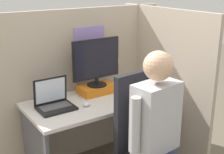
{
  "coord_description": "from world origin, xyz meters",
  "views": [
    {
      "loc": [
        -1.4,
        -1.95,
        1.8
      ],
      "look_at": [
        0.02,
        0.16,
        0.97
      ],
      "focal_mm": 50.0,
      "sensor_mm": 36.0,
      "label": 1
    }
  ],
  "objects_px": {
    "laptop": "(54,102)",
    "carrot_toy": "(144,96)",
    "coffee_mug": "(128,83)",
    "paper_box": "(97,89)",
    "office_chair": "(146,145)",
    "stapler": "(156,85)",
    "person": "(160,129)",
    "monitor": "(96,61)"
  },
  "relations": [
    {
      "from": "laptop",
      "to": "carrot_toy",
      "type": "height_order",
      "value": "laptop"
    },
    {
      "from": "coffee_mug",
      "to": "paper_box",
      "type": "bearing_deg",
      "value": 176.29
    },
    {
      "from": "carrot_toy",
      "to": "office_chair",
      "type": "xyz_separation_m",
      "value": [
        -0.34,
        -0.44,
        -0.19
      ]
    },
    {
      "from": "stapler",
      "to": "office_chair",
      "type": "distance_m",
      "value": 0.88
    },
    {
      "from": "person",
      "to": "office_chair",
      "type": "bearing_deg",
      "value": 83.35
    },
    {
      "from": "stapler",
      "to": "carrot_toy",
      "type": "distance_m",
      "value": 0.32
    },
    {
      "from": "carrot_toy",
      "to": "person",
      "type": "distance_m",
      "value": 0.7
    },
    {
      "from": "paper_box",
      "to": "stapler",
      "type": "bearing_deg",
      "value": -20.36
    },
    {
      "from": "laptop",
      "to": "coffee_mug",
      "type": "distance_m",
      "value": 0.85
    },
    {
      "from": "carrot_toy",
      "to": "office_chair",
      "type": "relative_size",
      "value": 0.14
    },
    {
      "from": "stapler",
      "to": "office_chair",
      "type": "bearing_deg",
      "value": -135.92
    },
    {
      "from": "paper_box",
      "to": "office_chair",
      "type": "xyz_separation_m",
      "value": [
        -0.05,
        -0.81,
        -0.2
      ]
    },
    {
      "from": "monitor",
      "to": "person",
      "type": "height_order",
      "value": "person"
    },
    {
      "from": "laptop",
      "to": "coffee_mug",
      "type": "xyz_separation_m",
      "value": [
        0.85,
        0.09,
        -0.01
      ]
    },
    {
      "from": "stapler",
      "to": "coffee_mug",
      "type": "xyz_separation_m",
      "value": [
        -0.21,
        0.19,
        0.01
      ]
    },
    {
      "from": "stapler",
      "to": "person",
      "type": "relative_size",
      "value": 0.12
    },
    {
      "from": "carrot_toy",
      "to": "person",
      "type": "bearing_deg",
      "value": -120.48
    },
    {
      "from": "paper_box",
      "to": "stapler",
      "type": "xyz_separation_m",
      "value": [
        0.57,
        -0.21,
        -0.01
      ]
    },
    {
      "from": "paper_box",
      "to": "monitor",
      "type": "bearing_deg",
      "value": 90.0
    },
    {
      "from": "carrot_toy",
      "to": "coffee_mug",
      "type": "distance_m",
      "value": 0.35
    },
    {
      "from": "stapler",
      "to": "office_chair",
      "type": "relative_size",
      "value": 0.15
    },
    {
      "from": "monitor",
      "to": "laptop",
      "type": "bearing_deg",
      "value": -167.04
    },
    {
      "from": "carrot_toy",
      "to": "coffee_mug",
      "type": "height_order",
      "value": "coffee_mug"
    },
    {
      "from": "monitor",
      "to": "person",
      "type": "bearing_deg",
      "value": -94.1
    },
    {
      "from": "paper_box",
      "to": "person",
      "type": "distance_m",
      "value": 0.97
    },
    {
      "from": "monitor",
      "to": "office_chair",
      "type": "height_order",
      "value": "monitor"
    },
    {
      "from": "person",
      "to": "paper_box",
      "type": "bearing_deg",
      "value": 85.89
    },
    {
      "from": "paper_box",
      "to": "carrot_toy",
      "type": "height_order",
      "value": "paper_box"
    },
    {
      "from": "monitor",
      "to": "stapler",
      "type": "xyz_separation_m",
      "value": [
        0.57,
        -0.21,
        -0.29
      ]
    },
    {
      "from": "laptop",
      "to": "stapler",
      "type": "bearing_deg",
      "value": -5.41
    },
    {
      "from": "office_chair",
      "to": "coffee_mug",
      "type": "distance_m",
      "value": 0.91
    },
    {
      "from": "paper_box",
      "to": "coffee_mug",
      "type": "height_order",
      "value": "coffee_mug"
    },
    {
      "from": "laptop",
      "to": "office_chair",
      "type": "bearing_deg",
      "value": -57.77
    },
    {
      "from": "paper_box",
      "to": "person",
      "type": "relative_size",
      "value": 0.26
    },
    {
      "from": "carrot_toy",
      "to": "monitor",
      "type": "bearing_deg",
      "value": 127.44
    },
    {
      "from": "stapler",
      "to": "laptop",
      "type": "bearing_deg",
      "value": 174.59
    },
    {
      "from": "paper_box",
      "to": "office_chair",
      "type": "bearing_deg",
      "value": -93.59
    },
    {
      "from": "stapler",
      "to": "carrot_toy",
      "type": "height_order",
      "value": "stapler"
    },
    {
      "from": "paper_box",
      "to": "carrot_toy",
      "type": "bearing_deg",
      "value": -52.35
    },
    {
      "from": "paper_box",
      "to": "monitor",
      "type": "height_order",
      "value": "monitor"
    },
    {
      "from": "monitor",
      "to": "laptop",
      "type": "xyz_separation_m",
      "value": [
        -0.49,
        -0.11,
        -0.27
      ]
    },
    {
      "from": "person",
      "to": "laptop",
      "type": "bearing_deg",
      "value": 115.99
    }
  ]
}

